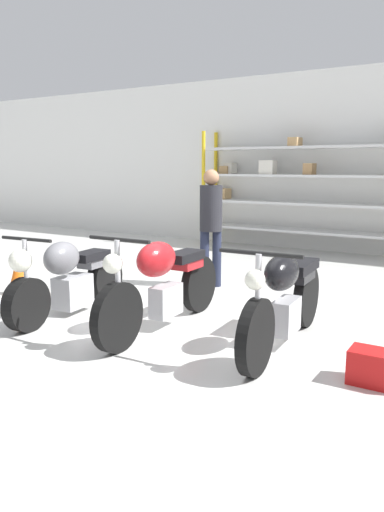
{
  "coord_description": "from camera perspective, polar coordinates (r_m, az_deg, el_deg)",
  "views": [
    {
      "loc": [
        2.97,
        -4.44,
        1.73
      ],
      "look_at": [
        0.0,
        0.4,
        0.7
      ],
      "focal_mm": 35.0,
      "sensor_mm": 36.0,
      "label": 1
    }
  ],
  "objects": [
    {
      "name": "shelving_rack",
      "position": [
        10.37,
        11.94,
        7.8
      ],
      "size": [
        4.35,
        0.63,
        2.46
      ],
      "color": "gold",
      "rests_on": "ground_plane"
    },
    {
      "name": "motorcycle_grey",
      "position": [
        6.01,
        -14.0,
        -2.43
      ],
      "size": [
        0.66,
        1.98,
        1.0
      ],
      "rotation": [
        0.0,
        0.0,
        -1.47
      ],
      "color": "black",
      "rests_on": "ground_plane"
    },
    {
      "name": "motorcycle_black",
      "position": [
        4.84,
        10.61,
        -4.59
      ],
      "size": [
        0.72,
        2.15,
        1.05
      ],
      "rotation": [
        0.0,
        0.0,
        -1.52
      ],
      "color": "black",
      "rests_on": "ground_plane"
    },
    {
      "name": "traffic_cone",
      "position": [
        7.16,
        -19.2,
        -2.02
      ],
      "size": [
        0.32,
        0.32,
        0.55
      ],
      "color": "orange",
      "rests_on": "ground_plane"
    },
    {
      "name": "toolbox",
      "position": [
        4.33,
        20.45,
        -11.92
      ],
      "size": [
        0.44,
        0.26,
        0.28
      ],
      "color": "red",
      "rests_on": "ground_plane"
    },
    {
      "name": "ground_plane",
      "position": [
        5.61,
        -2.16,
        -7.68
      ],
      "size": [
        30.0,
        30.0,
        0.0
      ],
      "primitive_type": "plane",
      "color": "silver"
    },
    {
      "name": "person_browsing",
      "position": [
        7.1,
        2.18,
        4.28
      ],
      "size": [
        0.45,
        0.45,
        1.68
      ],
      "rotation": [
        0.0,
        0.0,
        2.27
      ],
      "color": "#1E2338",
      "rests_on": "ground_plane"
    },
    {
      "name": "back_wall",
      "position": [
        10.54,
        15.43,
        10.3
      ],
      "size": [
        30.0,
        0.08,
        3.6
      ],
      "color": "white",
      "rests_on": "ground_plane"
    },
    {
      "name": "motorcycle_red",
      "position": [
        5.28,
        -3.39,
        -2.95
      ],
      "size": [
        0.69,
        2.22,
        1.08
      ],
      "rotation": [
        0.0,
        0.0,
        -1.55
      ],
      "color": "black",
      "rests_on": "ground_plane"
    }
  ]
}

